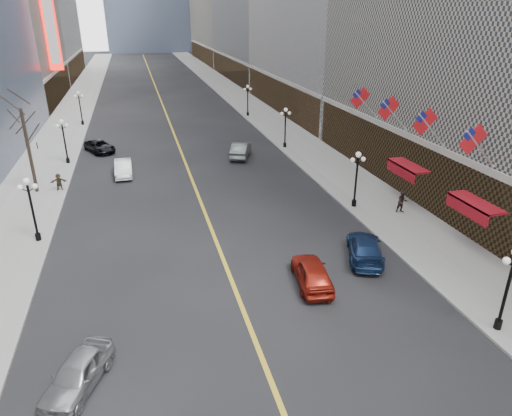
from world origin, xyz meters
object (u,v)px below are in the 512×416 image
streetlamp_east_1 (357,174)px  car_nb_mid (123,168)px  streetlamp_east_0 (509,281)px  car_nb_far (100,146)px  streetlamp_west_3 (80,105)px  streetlamp_west_1 (31,203)px  streetlamp_west_2 (64,137)px  car_nb_near (78,374)px  streetlamp_east_2 (285,123)px  car_sb_near (365,248)px  car_sb_far (241,150)px  car_sb_mid (312,273)px  streetlamp_east_3 (248,97)px

streetlamp_east_1 → car_nb_mid: (-17.99, 12.86, -2.16)m
streetlamp_east_0 → car_nb_far: (-20.60, 37.80, -2.25)m
streetlamp_west_3 → streetlamp_west_1: bearing=-90.0°
streetlamp_west_2 → car_nb_near: 32.94m
streetlamp_east_2 → car_sb_near: (-3.00, -25.69, -2.17)m
streetlamp_west_2 → car_sb_far: (17.88, -2.10, -2.09)m
streetlamp_east_2 → car_sb_near: size_ratio=0.89×
streetlamp_west_1 → streetlamp_east_0: bearing=-34.1°
car_sb_far → streetlamp_east_1: bearing=130.9°
car_nb_near → car_nb_mid: car_nb_mid is taller
streetlamp_east_0 → car_nb_near: bearing=176.0°
streetlamp_west_1 → car_sb_far: (17.88, 15.90, -2.09)m
streetlamp_west_2 → car_nb_near: bearing=-83.2°
streetlamp_east_2 → streetlamp_west_2: same height
streetlamp_west_3 → streetlamp_east_0: bearing=-65.6°
car_sb_near → streetlamp_east_0: bearing=131.5°
car_nb_near → car_nb_far: size_ratio=0.88×
streetlamp_east_1 → car_nb_mid: size_ratio=1.01×
car_sb_near → car_sb_mid: (-4.38, -2.01, 0.04)m
streetlamp_east_2 → streetlamp_west_3: size_ratio=1.00×
car_nb_far → streetlamp_west_1: bearing=-122.8°
car_nb_far → car_sb_mid: 34.16m
car_nb_mid → car_sb_mid: bearing=-65.6°
streetlamp_east_0 → car_nb_near: 19.87m
streetlamp_east_0 → streetlamp_east_3: size_ratio=1.00×
streetlamp_east_1 → car_sb_far: (-5.72, 15.90, -2.09)m
streetlamp_east_3 → car_sb_near: (-3.00, -43.69, -2.17)m
streetlamp_east_2 → streetlamp_west_2: size_ratio=1.00×
streetlamp_west_1 → car_nb_mid: size_ratio=1.01×
streetlamp_west_3 → car_nb_mid: bearing=-76.4°
streetlamp_west_2 → streetlamp_west_3: (0.00, 18.00, 0.00)m
streetlamp_east_0 → streetlamp_west_1: bearing=145.9°
streetlamp_west_1 → car_sb_mid: (16.22, -9.70, -2.13)m
streetlamp_east_0 → streetlamp_east_2: (0.00, 34.00, 0.00)m
car_nb_mid → car_sb_mid: 24.93m
streetlamp_west_2 → car_sb_mid: size_ratio=1.00×
car_nb_mid → streetlamp_east_0: bearing=-58.8°
streetlamp_east_1 → streetlamp_east_2: bearing=90.0°
streetlamp_west_2 → streetlamp_east_2: bearing=0.0°
streetlamp_west_2 → streetlamp_west_3: bearing=90.0°
streetlamp_east_1 → streetlamp_west_1: 23.60m
car_sb_mid → streetlamp_east_3: bearing=-91.3°
streetlamp_west_2 → car_nb_mid: bearing=-42.5°
streetlamp_west_2 → car_sb_mid: (16.22, -27.70, -2.13)m
streetlamp_east_0 → car_sb_mid: streetlamp_east_0 is taller
streetlamp_west_2 → car_sb_far: 18.12m
streetlamp_east_0 → car_nb_mid: (-17.99, 28.86, -2.16)m
streetlamp_east_3 → streetlamp_west_2: 29.68m
streetlamp_east_2 → streetlamp_west_3: bearing=142.7°
streetlamp_east_1 → streetlamp_west_2: bearing=142.7°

